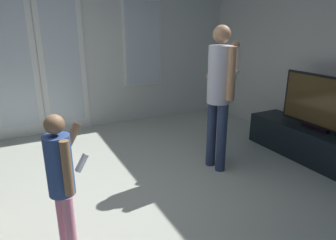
{
  "coord_description": "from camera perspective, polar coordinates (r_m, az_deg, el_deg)",
  "views": [
    {
      "loc": [
        -0.47,
        -2.28,
        1.64
      ],
      "look_at": [
        0.71,
        0.02,
        0.8
      ],
      "focal_mm": 32.2,
      "sensor_mm": 36.0,
      "label": 1
    }
  ],
  "objects": [
    {
      "name": "flat_screen_tv",
      "position": [
        3.98,
        26.76,
        2.98
      ],
      "size": [
        0.08,
        0.99,
        0.66
      ],
      "color": "black",
      "rests_on": "tv_stand"
    },
    {
      "name": "person_adult",
      "position": [
        3.34,
        9.8,
        6.22
      ],
      "size": [
        0.57,
        0.48,
        1.61
      ],
      "color": "navy",
      "rests_on": "ground_plane"
    },
    {
      "name": "tv_stand",
      "position": [
        4.13,
        25.77,
        -4.17
      ],
      "size": [
        0.48,
        1.72,
        0.4
      ],
      "color": "black",
      "rests_on": "ground_plane"
    },
    {
      "name": "ground_plane",
      "position": [
        2.85,
        -13.23,
        -17.76
      ],
      "size": [
        6.17,
        5.06,
        0.02
      ],
      "primitive_type": "cube",
      "color": "#B6BAAB"
    },
    {
      "name": "wall_back_with_doors",
      "position": [
        4.81,
        -21.81,
        13.81
      ],
      "size": [
        6.17,
        0.09,
        2.85
      ],
      "color": "silver",
      "rests_on": "ground_plane"
    },
    {
      "name": "person_child",
      "position": [
        2.16,
        -19.45,
        -10.2
      ],
      "size": [
        0.31,
        0.35,
        1.09
      ],
      "color": "pink",
      "rests_on": "ground_plane"
    }
  ]
}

